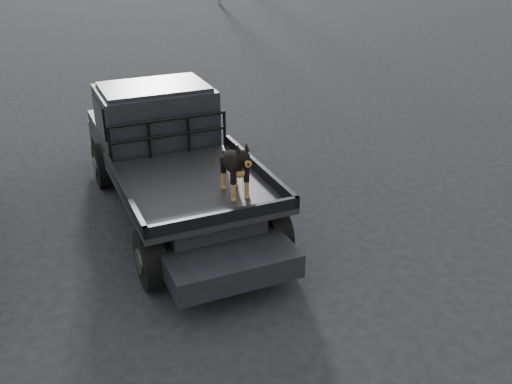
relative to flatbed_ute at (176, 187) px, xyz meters
name	(u,v)px	position (x,y,z in m)	size (l,w,h in m)	color
ground	(186,277)	(-0.40, -1.71, -0.46)	(120.00, 120.00, 0.00)	black
flatbed_ute	(176,187)	(0.00, 0.00, 0.00)	(2.00, 5.40, 0.92)	black
ute_cab	(156,112)	(0.00, 0.95, 0.90)	(1.72, 1.30, 0.88)	black
headache_rack	(169,137)	(0.00, 0.20, 0.74)	(1.80, 0.08, 0.55)	black
dog	(234,167)	(0.40, -1.44, 0.83)	(0.32, 0.60, 0.74)	black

